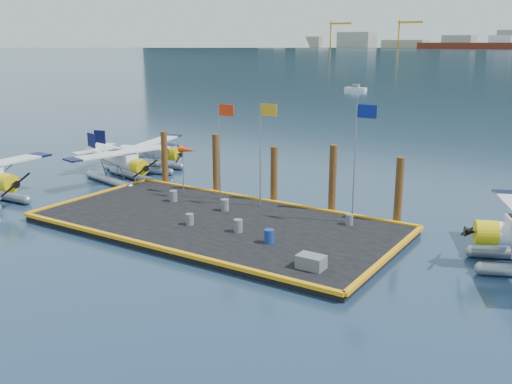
# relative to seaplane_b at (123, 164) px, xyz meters

# --- Properties ---
(ground) EXTENTS (4000.00, 4000.00, 0.00)m
(ground) POSITION_rel_seaplane_b_xyz_m (12.06, -4.78, -1.38)
(ground) COLOR #162D44
(ground) RESTS_ON ground
(dock) EXTENTS (20.00, 10.00, 0.40)m
(dock) POSITION_rel_seaplane_b_xyz_m (12.06, -4.78, -1.18)
(dock) COLOR black
(dock) RESTS_ON ground
(dock_bumpers) EXTENTS (20.25, 10.25, 0.18)m
(dock_bumpers) POSITION_rel_seaplane_b_xyz_m (12.06, -4.78, -0.89)
(dock_bumpers) COLOR orange
(dock_bumpers) RESTS_ON dock
(seaplane_b) EXTENTS (8.23, 8.91, 3.16)m
(seaplane_b) POSITION_rel_seaplane_b_xyz_m (0.00, 0.00, 0.00)
(seaplane_b) COLOR gray
(seaplane_b) RESTS_ON ground
(seaplane_c) EXTENTS (8.00, 8.63, 3.07)m
(seaplane_c) POSITION_rel_seaplane_b_xyz_m (-1.23, 3.98, -0.04)
(seaplane_c) COLOR gray
(seaplane_c) RESTS_ON ground
(drum_0) EXTENTS (0.49, 0.49, 0.69)m
(drum_0) POSITION_rel_seaplane_b_xyz_m (7.44, -3.03, -0.63)
(drum_0) COLOR slate
(drum_0) RESTS_ON dock
(drum_1) EXTENTS (0.49, 0.49, 0.69)m
(drum_1) POSITION_rel_seaplane_b_xyz_m (16.45, -6.31, -0.63)
(drum_1) COLOR navy
(drum_1) RESTS_ON dock
(drum_2) EXTENTS (0.48, 0.48, 0.68)m
(drum_2) POSITION_rel_seaplane_b_xyz_m (14.20, -5.74, -0.64)
(drum_2) COLOR slate
(drum_2) RESTS_ON dock
(drum_3) EXTENTS (0.44, 0.44, 0.62)m
(drum_3) POSITION_rel_seaplane_b_xyz_m (11.29, -6.17, -0.67)
(drum_3) COLOR slate
(drum_3) RESTS_ON dock
(drum_4) EXTENTS (0.42, 0.42, 0.59)m
(drum_4) POSITION_rel_seaplane_b_xyz_m (18.61, -1.47, -0.68)
(drum_4) COLOR slate
(drum_4) RESTS_ON dock
(drum_5) EXTENTS (0.49, 0.49, 0.69)m
(drum_5) POSITION_rel_seaplane_b_xyz_m (11.34, -2.96, -0.63)
(drum_5) COLOR slate
(drum_5) RESTS_ON dock
(crate) EXTENTS (1.21, 0.81, 0.61)m
(crate) POSITION_rel_seaplane_b_xyz_m (19.71, -8.12, -0.67)
(crate) COLOR slate
(crate) RESTS_ON dock
(flagpole_red) EXTENTS (1.14, 0.08, 6.00)m
(flagpole_red) POSITION_rel_seaplane_b_xyz_m (9.77, -0.98, 3.02)
(flagpole_red) COLOR gray
(flagpole_red) RESTS_ON dock
(flagpole_yellow) EXTENTS (1.14, 0.08, 6.20)m
(flagpole_yellow) POSITION_rel_seaplane_b_xyz_m (12.77, -0.98, 3.14)
(flagpole_yellow) COLOR gray
(flagpole_yellow) RESTS_ON dock
(flagpole_blue) EXTENTS (1.14, 0.08, 6.50)m
(flagpole_blue) POSITION_rel_seaplane_b_xyz_m (18.76, -0.98, 3.31)
(flagpole_blue) COLOR gray
(flagpole_blue) RESTS_ON dock
(windsock) EXTENTS (1.40, 0.44, 3.12)m
(windsock) POSITION_rel_seaplane_b_xyz_m (7.04, -0.98, 1.85)
(windsock) COLOR gray
(windsock) RESTS_ON dock
(piling_0) EXTENTS (0.44, 0.44, 4.00)m
(piling_0) POSITION_rel_seaplane_b_xyz_m (3.56, 0.62, 0.62)
(piling_0) COLOR #402612
(piling_0) RESTS_ON ground
(piling_1) EXTENTS (0.44, 0.44, 4.20)m
(piling_1) POSITION_rel_seaplane_b_xyz_m (8.06, 0.62, 0.72)
(piling_1) COLOR #402612
(piling_1) RESTS_ON ground
(piling_2) EXTENTS (0.44, 0.44, 3.80)m
(piling_2) POSITION_rel_seaplane_b_xyz_m (12.56, 0.62, 0.52)
(piling_2) COLOR #402612
(piling_2) RESTS_ON ground
(piling_3) EXTENTS (0.44, 0.44, 4.30)m
(piling_3) POSITION_rel_seaplane_b_xyz_m (16.56, 0.62, 0.77)
(piling_3) COLOR #402612
(piling_3) RESTS_ON ground
(piling_4) EXTENTS (0.44, 0.44, 4.00)m
(piling_4) POSITION_rel_seaplane_b_xyz_m (20.56, 0.62, 0.62)
(piling_4) COLOR #402612
(piling_4) RESTS_ON ground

